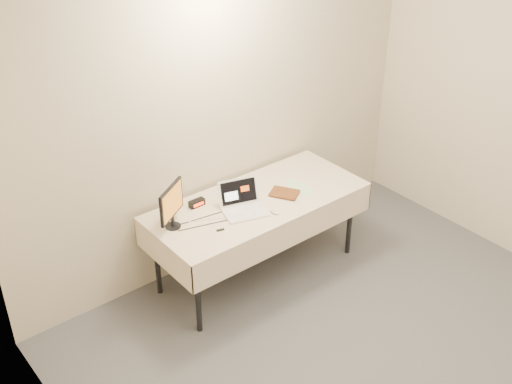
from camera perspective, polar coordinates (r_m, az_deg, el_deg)
back_wall at (r=5.31m, az=-2.95°, el=6.95°), size 4.00×0.10×2.70m
table at (r=5.30m, az=0.16°, el=-1.27°), size 1.86×0.81×0.74m
laptop at (r=5.12m, az=-1.22°, el=-1.05°), size 0.41×0.39×0.23m
monitor at (r=4.87m, az=-7.53°, el=-1.04°), size 0.31×0.20×0.36m
book at (r=5.22m, az=2.28°, el=0.41°), size 0.16×0.11×0.23m
alarm_clock at (r=5.20m, az=-5.28°, el=-0.98°), size 0.13×0.06×0.06m
clicker at (r=5.10m, az=1.66°, el=-1.80°), size 0.06×0.09×0.02m
paper_form at (r=5.46m, az=3.89°, el=0.44°), size 0.15×0.32×0.00m
usb_dongle at (r=4.90m, az=-3.19°, el=-3.38°), size 0.06×0.04×0.01m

